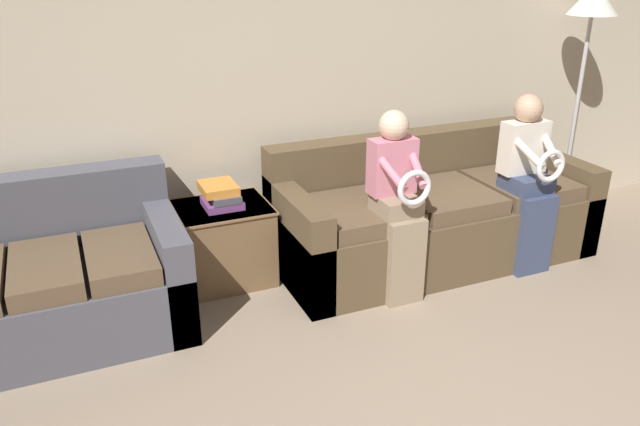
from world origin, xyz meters
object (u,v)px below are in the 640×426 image
Objects in this scene: child_left_seated at (398,197)px; floor_lamp at (591,16)px; couch_main at (432,216)px; couch_side at (50,283)px; child_right_seated at (529,176)px; side_shelf at (225,242)px; book_stack at (221,195)px.

floor_lamp is (1.94, 0.58, 0.95)m from child_left_seated.
couch_main is at bearing -171.29° from floor_lamp.
couch_side is 1.25× the size of child_left_seated.
couch_side is 0.80× the size of floor_lamp.
child_right_seated is at bearing -147.84° from floor_lamp.
side_shelf is 0.33× the size of floor_lamp.
child_right_seated is at bearing -17.22° from book_stack.
child_left_seated is at bearing -11.19° from couch_side.
couch_main is 1.52× the size of couch_side.
floor_lamp is at bearing -0.58° from book_stack.
book_stack is (1.08, 0.21, 0.30)m from couch_side.
child_left_seated is 0.64× the size of floor_lamp.
side_shelf is (-0.95, 0.61, -0.39)m from child_left_seated.
floor_lamp reaches higher than child_right_seated.
side_shelf is at bearing 170.46° from couch_main.
couch_main is at bearing 35.63° from child_left_seated.
child_right_seated is 4.32× the size of book_stack.
child_right_seated is 2.06m from book_stack.
couch_side reaches higher than couch_main.
couch_main is at bearing -9.64° from book_stack.
couch_main is 1.48m from side_shelf.
couch_main is 1.94m from floor_lamp.
couch_side is 3.10m from child_right_seated.
child_right_seated is at bearing -17.16° from side_shelf.
side_shelf is 3.19m from floor_lamp.
floor_lamp reaches higher than couch_side.
child_left_seated is (-0.51, -0.36, 0.35)m from couch_main.
child_right_seated is 1.44m from floor_lamp.
child_left_seated reaches higher than couch_side.
couch_main is 2.54m from couch_side.
child_left_seated is 0.99× the size of child_right_seated.
child_left_seated is at bearing -179.94° from child_right_seated.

